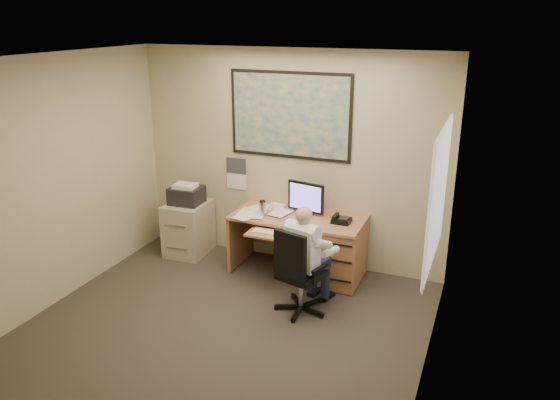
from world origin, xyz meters
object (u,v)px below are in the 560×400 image
at_px(desk, 324,243).
at_px(person, 303,259).
at_px(office_chair, 301,288).
at_px(filing_cabinet, 188,223).

height_order(desk, person, person).
height_order(desk, office_chair, desk).
distance_m(filing_cabinet, person, 2.10).
height_order(filing_cabinet, office_chair, same).
bearing_deg(person, desk, 107.55).
relative_size(filing_cabinet, person, 0.82).
relative_size(desk, person, 1.35).
bearing_deg(office_chair, filing_cabinet, 170.37).
distance_m(office_chair, person, 0.32).
bearing_deg(office_chair, person, 115.10).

